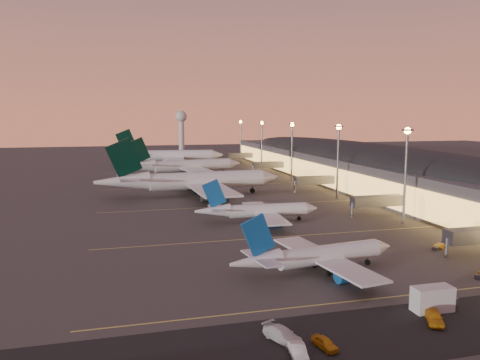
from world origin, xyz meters
The scene contains 17 objects.
ground centered at (0.00, 0.00, 0.00)m, with size 700.00×700.00×0.00m, color #3E3B39.
airliner_narrow_south centered at (-3.10, -30.98, 3.16)m, with size 34.18×30.80×12.21m.
airliner_narrow_north centered at (-1.76, 11.29, 3.18)m, with size 34.36×30.70×12.28m.
airliner_wide_near centered at (-12.99, 56.91, 5.54)m, with size 67.22×61.28×21.51m.
airliner_wide_mid centered at (-8.75, 113.42, 4.92)m, with size 59.70×54.96×19.13m.
airliner_wide_far centered at (-10.74, 166.90, 5.47)m, with size 66.46×60.98×21.26m.
terminal_building centered at (61.84, 72.47, 8.78)m, with size 56.35×255.00×17.46m.
light_masts centered at (36.00, 65.00, 17.55)m, with size 2.20×217.20×25.90m.
radar_tower centered at (10.00, 260.00, 21.87)m, with size 9.00×9.00×32.50m.
service_lane centered at (0.00, -56.00, 0.01)m, with size 260.00×16.00×0.01m.
lane_markings centered at (0.00, 40.00, 0.01)m, with size 90.00×180.36×0.00m.
baggage_tug_b centered at (29.31, -23.36, 0.48)m, with size 3.75×2.89×1.05m.
catering_truck_a centered at (7.19, -51.29, 1.76)m, with size 6.70×2.67×3.76m.
service_van_a centered at (-18.04, -54.61, 0.88)m, with size 2.48×6.09×1.77m, color silver.
service_van_b centered at (-13.55, -57.76, 0.71)m, with size 1.69×4.20×1.43m, color orange.
service_van_c centered at (-17.71, -59.30, 0.82)m, with size 1.74×5.00×1.65m, color silver.
service_van_d centered at (4.51, -54.93, 0.89)m, with size 2.10×5.22×1.78m, color orange.
Camera 1 is at (-37.73, -108.63, 29.12)m, focal length 35.00 mm.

